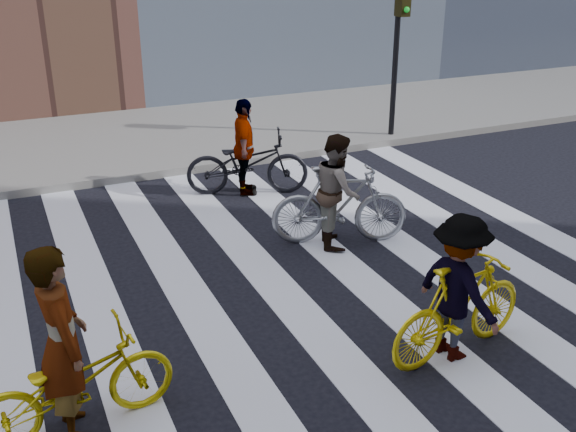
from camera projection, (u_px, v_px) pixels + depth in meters
ground at (323, 287)px, 8.73m from camera, size 100.00×100.00×0.00m
sidewalk_far at (172, 136)px, 15.02m from camera, size 100.00×5.00×0.15m
zebra_crosswalk at (323, 287)px, 8.73m from camera, size 8.25×10.00×0.01m
traffic_signal at (399, 36)px, 13.98m from camera, size 0.22×0.42×3.33m
bike_yellow_left at (74, 384)px, 6.07m from camera, size 1.90×0.84×0.97m
bike_silver_mid at (340, 205)px, 9.77m from camera, size 2.06×1.21×1.19m
bike_yellow_right at (460, 308)px, 7.15m from camera, size 1.92×0.81×1.12m
bike_dark_rear at (247, 163)px, 11.68m from camera, size 2.24×1.39×1.11m
rider_left at (62, 343)px, 5.87m from camera, size 0.52×0.73×1.87m
rider_mid at (337, 190)px, 9.67m from camera, size 0.87×0.97×1.66m
rider_right at (458, 288)px, 7.03m from camera, size 0.76×1.14×1.63m
rider_rear at (244, 148)px, 11.55m from camera, size 0.71×1.07×1.69m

